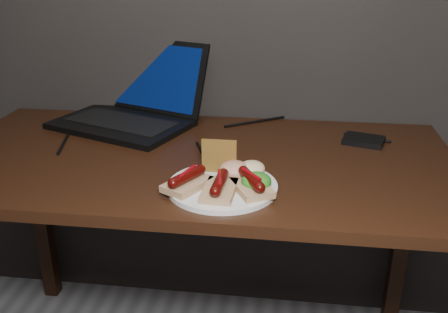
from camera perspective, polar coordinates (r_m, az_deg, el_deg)
desk at (r=1.39m, az=-3.14°, el=-3.32°), size 1.40×0.70×0.75m
laptop at (r=1.64m, az=-10.45°, el=5.68°), size 0.51×0.47×0.25m
hard_drive at (r=1.50m, az=15.66°, el=1.81°), size 0.13×0.11×0.02m
desk_cables at (r=1.48m, az=-1.13°, el=2.24°), size 0.97×0.45×0.01m
plate at (r=1.17m, az=-0.19°, el=-3.45°), size 0.28×0.28×0.01m
bread_sausage_left at (r=1.15m, az=-4.22°, el=-2.78°), size 0.12×0.13×0.04m
bread_sausage_center at (r=1.12m, az=-0.52°, el=-3.49°), size 0.08×0.12×0.04m
bread_sausage_right at (r=1.13m, az=3.12°, el=-3.11°), size 0.12×0.13×0.04m
crispbread at (r=1.21m, az=-0.56°, el=0.04°), size 0.09×0.01×0.08m
salad_greens at (r=1.14m, az=3.71°, el=-2.83°), size 0.07×0.07×0.04m
salsa_mound at (r=1.20m, az=1.17°, el=-1.48°), size 0.07×0.07×0.04m
coleslaw_mound at (r=1.21m, az=3.21°, el=-1.36°), size 0.06×0.06×0.04m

